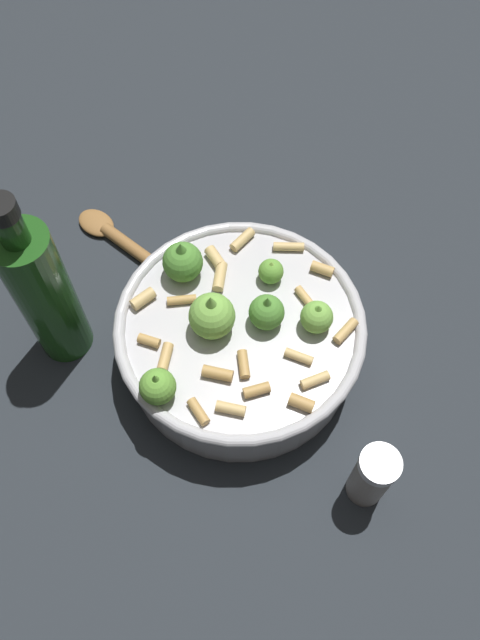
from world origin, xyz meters
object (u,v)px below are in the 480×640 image
pepper_shaker (372,476)px  olive_oil_bottle (44,293)px  cooking_pan (239,335)px  wooden_spoon (137,252)px

pepper_shaker → olive_oil_bottle: size_ratio=0.38×
cooking_pan → olive_oil_bottle: olive_oil_bottle is taller
pepper_shaker → olive_oil_bottle: 0.37m
wooden_spoon → cooking_pan: bearing=138.2°
cooking_pan → olive_oil_bottle: 0.21m
cooking_pan → wooden_spoon: cooking_pan is taller
pepper_shaker → olive_oil_bottle: (0.34, -0.14, 0.06)m
olive_oil_bottle → wooden_spoon: 0.17m
pepper_shaker → cooking_pan: bearing=-44.8°
olive_oil_bottle → wooden_spoon: olive_oil_bottle is taller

